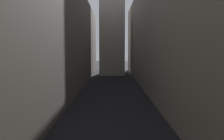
# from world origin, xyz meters

# --- Properties ---
(ground_plane) EXTENTS (264.00, 264.00, 0.00)m
(ground_plane) POSITION_xyz_m (0.00, 48.00, 0.00)
(ground_plane) COLOR black
(building_block_left) EXTENTS (14.09, 108.00, 18.28)m
(building_block_left) POSITION_xyz_m (-12.55, 50.00, 9.14)
(building_block_left) COLOR #60594F
(building_block_left) RESTS_ON ground
(building_block_right) EXTENTS (15.52, 108.00, 19.80)m
(building_block_right) POSITION_xyz_m (13.26, 50.00, 9.90)
(building_block_right) COLOR gray
(building_block_right) RESTS_ON ground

